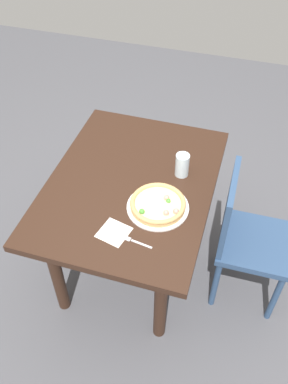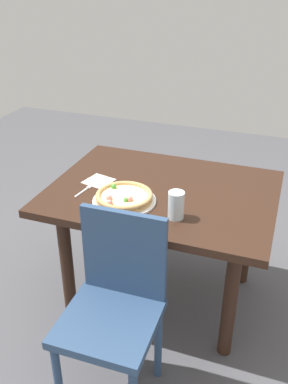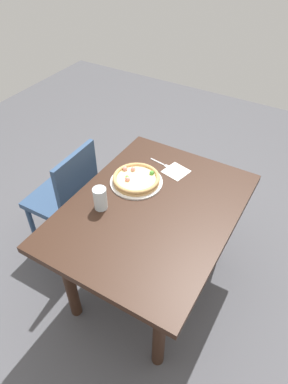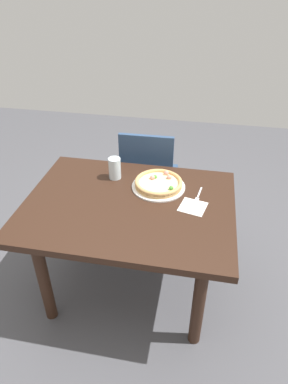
{
  "view_description": "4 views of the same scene",
  "coord_description": "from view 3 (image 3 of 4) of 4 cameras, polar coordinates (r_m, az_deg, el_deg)",
  "views": [
    {
      "loc": [
        -1.53,
        -0.54,
        2.3
      ],
      "look_at": [
        -0.07,
        -0.1,
        0.74
      ],
      "focal_mm": 38.46,
      "sensor_mm": 36.0,
      "label": 1
    },
    {
      "loc": [
        0.59,
        -1.92,
        1.79
      ],
      "look_at": [
        -0.07,
        -0.1,
        0.74
      ],
      "focal_mm": 39.87,
      "sensor_mm": 36.0,
      "label": 2
    },
    {
      "loc": [
        1.21,
        0.66,
        2.08
      ],
      "look_at": [
        -0.07,
        -0.1,
        0.74
      ],
      "focal_mm": 31.88,
      "sensor_mm": 36.0,
      "label": 3
    },
    {
      "loc": [
        -0.38,
        1.52,
        1.87
      ],
      "look_at": [
        -0.07,
        -0.1,
        0.74
      ],
      "focal_mm": 31.95,
      "sensor_mm": 36.0,
      "label": 4
    }
  ],
  "objects": [
    {
      "name": "ground_plane",
      "position": [
        2.49,
        1.11,
        -14.6
      ],
      "size": [
        6.0,
        6.0,
        0.0
      ],
      "primitive_type": "plane",
      "color": "#4C4C51"
    },
    {
      "name": "napkin",
      "position": [
        2.18,
        5.39,
        3.45
      ],
      "size": [
        0.17,
        0.17,
        0.0
      ],
      "primitive_type": "cube",
      "rotation": [
        0.0,
        0.0,
        -0.23
      ],
      "color": "white",
      "rests_on": "dining_table"
    },
    {
      "name": "plate",
      "position": [
        2.09,
        -1.29,
        1.71
      ],
      "size": [
        0.32,
        0.32,
        0.01
      ],
      "primitive_type": "cylinder",
      "color": "white",
      "rests_on": "dining_table"
    },
    {
      "name": "chair_near",
      "position": [
        2.39,
        -12.69,
        -0.79
      ],
      "size": [
        0.41,
        0.41,
        0.89
      ],
      "rotation": [
        0.0,
        0.0,
        3.16
      ],
      "color": "navy",
      "rests_on": "ground"
    },
    {
      "name": "dining_table",
      "position": [
        2.0,
        1.34,
        -4.78
      ],
      "size": [
        1.19,
        0.9,
        0.72
      ],
      "color": "#331E14",
      "rests_on": "ground"
    },
    {
      "name": "pizza",
      "position": [
        2.07,
        -1.32,
        2.27
      ],
      "size": [
        0.29,
        0.29,
        0.05
      ],
      "color": "tan",
      "rests_on": "plate"
    },
    {
      "name": "drinking_glass",
      "position": [
        1.9,
        -7.34,
        -1.08
      ],
      "size": [
        0.08,
        0.08,
        0.14
      ],
      "primitive_type": "cylinder",
      "color": "silver",
      "rests_on": "dining_table"
    },
    {
      "name": "fork",
      "position": [
        2.23,
        3.15,
        4.67
      ],
      "size": [
        0.04,
        0.17,
        0.0
      ],
      "rotation": [
        0.0,
        0.0,
        1.42
      ],
      "color": "silver",
      "rests_on": "dining_table"
    }
  ]
}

